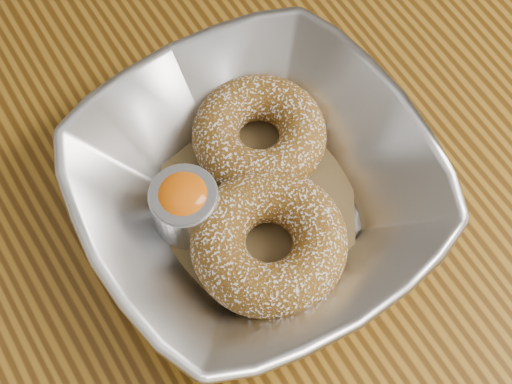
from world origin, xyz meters
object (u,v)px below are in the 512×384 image
donut_back (259,135)px  donut_front (269,242)px  serving_bowl (256,192)px  table (309,190)px  ramekin (185,205)px

donut_back → donut_front: donut_front is taller
donut_front → serving_bowl: bearing=71.6°
table → serving_bowl: size_ratio=4.78×
table → donut_back: size_ratio=11.96×
ramekin → table: bearing=5.7°
serving_bowl → donut_back: serving_bowl is taller
table → ramekin: 0.18m
serving_bowl → donut_front: 0.04m
ramekin → donut_back: bearing=17.2°
table → donut_front: (-0.09, -0.07, 0.13)m
donut_back → ramekin: 0.08m
serving_bowl → table: bearing=21.0°
table → ramekin: (-0.12, -0.01, 0.13)m
table → donut_front: 0.17m
table → ramekin: ramekin is taller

